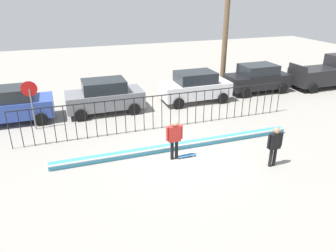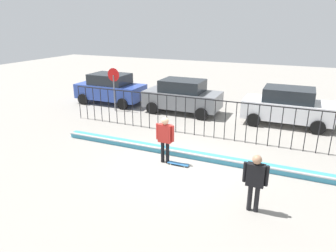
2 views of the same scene
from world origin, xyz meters
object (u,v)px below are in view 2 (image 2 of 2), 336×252
(parked_car_blue, at_px, (110,88))
(parked_car_gray, at_px, (182,96))
(parked_car_white, at_px, (287,106))
(camera_operator, at_px, (255,178))
(stop_sign, at_px, (114,84))
(skateboard, at_px, (178,164))
(skateboarder, at_px, (165,136))

(parked_car_blue, xyz_separation_m, parked_car_gray, (4.94, -0.11, 0.00))
(parked_car_gray, xyz_separation_m, parked_car_white, (5.63, 0.07, 0.00))
(camera_operator, relative_size, stop_sign, 0.67)
(skateboard, relative_size, camera_operator, 0.47)
(parked_car_white, bearing_deg, parked_car_blue, -177.85)
(parked_car_gray, distance_m, stop_sign, 4.00)
(skateboard, relative_size, stop_sign, 0.32)
(stop_sign, bearing_deg, skateboarder, -43.03)
(camera_operator, bearing_deg, parked_car_gray, 2.72)
(skateboarder, height_order, skateboard, skateboarder)
(parked_car_white, relative_size, stop_sign, 1.72)
(skateboard, xyz_separation_m, parked_car_blue, (-7.31, 6.60, 0.91))
(parked_car_blue, distance_m, parked_car_gray, 4.94)
(camera_operator, bearing_deg, skateboarder, 32.30)
(parked_car_white, xyz_separation_m, stop_sign, (-9.37, -1.33, 0.64))
(parked_car_gray, bearing_deg, skateboarder, -71.95)
(skateboard, xyz_separation_m, camera_operator, (2.95, -1.80, 0.95))
(skateboarder, xyz_separation_m, parked_car_blue, (-6.77, 6.57, -0.08))
(skateboarder, relative_size, skateboard, 2.20)
(skateboarder, height_order, camera_operator, skateboarder)
(skateboard, xyz_separation_m, parked_car_white, (3.25, 6.57, 0.91))
(parked_car_blue, xyz_separation_m, stop_sign, (1.20, -1.37, 0.64))
(parked_car_blue, relative_size, parked_car_gray, 1.00)
(skateboard, relative_size, parked_car_blue, 0.19)
(stop_sign, bearing_deg, parked_car_blue, 131.23)
(skateboarder, height_order, parked_car_gray, parked_car_gray)
(camera_operator, height_order, parked_car_gray, parked_car_gray)
(camera_operator, xyz_separation_m, parked_car_white, (0.30, 8.37, -0.04))
(skateboarder, xyz_separation_m, camera_operator, (3.50, -1.84, -0.05))
(parked_car_white, bearing_deg, skateboarder, -117.84)
(parked_car_gray, bearing_deg, stop_sign, -159.16)
(parked_car_blue, bearing_deg, stop_sign, -52.32)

